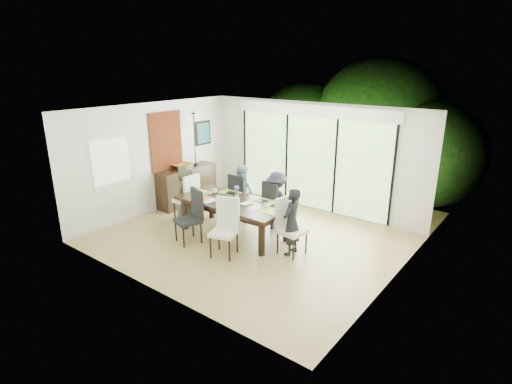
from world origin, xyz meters
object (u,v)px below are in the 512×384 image
Objects in this scene: person_left_end at (186,193)px; cup_c at (266,205)px; sideboard at (187,185)px; chair_near_right at (224,228)px; chair_far_right at (277,205)px; bowl at (183,166)px; table_top at (233,202)px; person_far_right at (277,201)px; cup_b at (236,202)px; chair_near_left at (188,217)px; chair_right_end at (292,227)px; chair_far_left at (243,196)px; chair_left_end at (186,197)px; laptop at (202,194)px; vase at (237,198)px; person_right_end at (292,222)px; cup_a at (214,191)px; person_far_left at (242,192)px.

cup_c is at bearing -101.86° from person_left_end.
chair_near_right is at bearing -30.75° from sideboard.
person_left_end is at bearing 34.20° from chair_far_right.
person_left_end is (-2.03, -0.85, 0.10)m from chair_far_right.
chair_far_right is at bearing 2.56° from bowl.
person_far_right is at bearing 56.47° from table_top.
cup_b is at bearing -107.88° from person_left_end.
cup_b is at bearing 68.36° from chair_near_left.
cup_b is at bearing 100.97° from chair_right_end.
bowl is at bearing 162.89° from table_top.
person_far_right is (0.00, -0.02, 0.10)m from chair_far_right.
bowl is at bearing 157.71° from chair_near_left.
bowl is (-2.49, 0.82, 0.21)m from cup_b.
chair_far_left is at bearing 149.04° from cup_c.
chair_right_end is 3.93m from sideboard.
chair_far_left and chair_near_left have the same top height.
chair_left_end is 1.00× the size of chair_near_right.
laptop is 1.78m from sideboard.
vase is at bearing 69.47° from chair_far_right.
cup_b is at bearing -90.66° from person_right_end.
person_left_end is 12.90× the size of cup_b.
chair_far_right is 0.85× the size of person_left_end.
table_top is 1.02m from chair_near_left.
chair_near_right is 0.85× the size of person_far_right.
vase is (-0.50, -0.78, 0.17)m from person_far_right.
sideboard is (-1.64, 0.67, -0.34)m from cup_a.
person_far_left is at bearing 90.39° from chair_far_left.
sideboard is at bearing -107.08° from person_right_end.
person_far_left reaches higher than chair_near_right.
bowl is (-3.14, 0.62, 0.21)m from cup_c.
chair_near_left is 2.21× the size of bowl.
vase is at bearing 94.76° from chair_right_end.
chair_near_right is at bearing -52.16° from laptop.
person_far_right is at bearing -136.71° from person_right_end.
person_right_end is 2.19m from cup_a.
person_right_end is (0.98, 0.87, 0.10)m from chair_near_right.
chair_right_end is 0.10m from person_right_end.
chair_left_end is at bearing 17.77° from person_far_right.
sideboard is at bearing 5.40° from person_far_left.
chair_far_left and chair_far_right have the same top height.
chair_far_right is 11.00× the size of cup_b.
cup_b is 0.20× the size of bowl.
chair_near_right is 1.06m from vase.
laptop is (-2.35, -0.10, 0.22)m from chair_right_end.
sideboard is at bearing 125.86° from laptop.
table_top is at bearing 123.58° from person_far_left.
table_top is 1.00m from person_far_right.
person_far_left reaches higher than cup_b.
person_left_end is (-0.98, 0.87, 0.10)m from chair_near_left.
person_right_end is 10.40× the size of cup_c.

